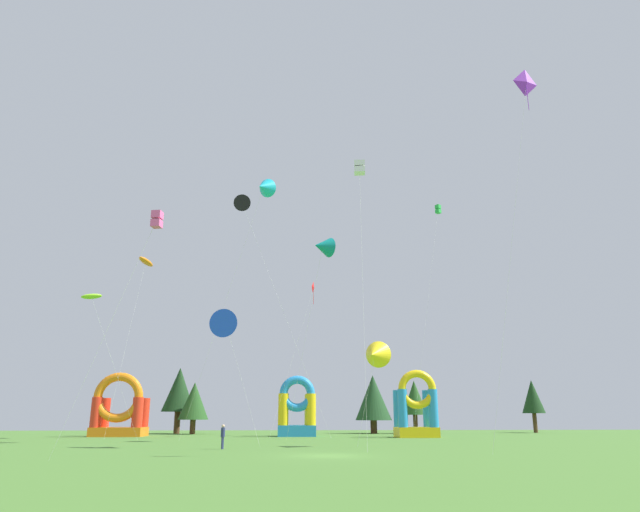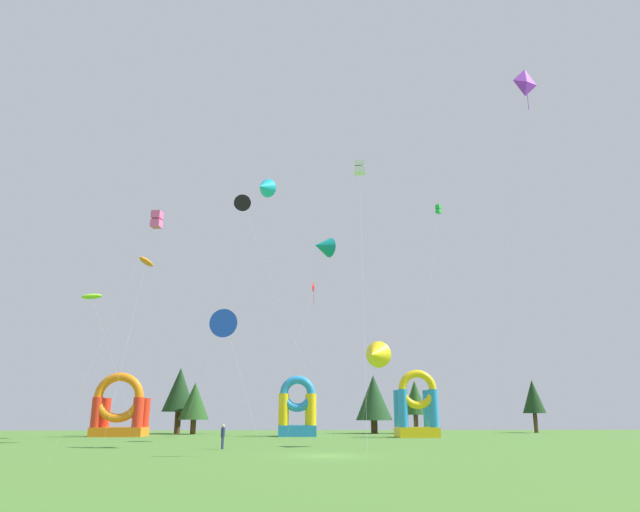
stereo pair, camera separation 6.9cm
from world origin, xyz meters
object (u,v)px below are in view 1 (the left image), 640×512
Objects in this scene: kite_green_box at (438,210)px; kite_purple_diamond at (527,85)px; kite_cyan_delta at (264,187)px; kite_orange_parafoil at (146,262)px; kite_black_delta at (242,204)px; kite_yellow_delta at (375,355)px; person_left_edge at (223,434)px; inflatable_orange_dome at (297,413)px; kite_pink_box at (157,220)px; inflatable_red_slide at (416,411)px; kite_teal_delta at (322,246)px; kite_white_box at (360,168)px; kite_red_diamond at (314,289)px; inflatable_yellow_castle at (119,413)px; kite_blue_delta at (226,325)px; kite_lime_parafoil at (92,297)px.

kite_purple_diamond is at bearing -95.39° from kite_green_box.
kite_cyan_delta is 20.42m from kite_orange_parafoil.
kite_black_delta reaches higher than kite_yellow_delta.
kite_yellow_delta is 12.65m from person_left_edge.
kite_purple_diamond reaches higher than inflatable_orange_dome.
kite_pink_box reaches higher than inflatable_red_slide.
kite_teal_delta is 2.72× the size of inflatable_red_slide.
kite_green_box is 1.25× the size of kite_white_box.
inflatable_yellow_castle is at bearing 173.81° from kite_red_diamond.
kite_blue_delta is at bearing -135.45° from kite_green_box.
kite_black_delta reaches higher than inflatable_yellow_castle.
kite_pink_box is 22.52m from kite_cyan_delta.
kite_purple_diamond is (23.11, 1.71, 10.62)m from kite_pink_box.
kite_green_box reaches higher than kite_cyan_delta.
kite_purple_diamond is (33.86, -21.12, 10.49)m from kite_lime_parafoil.
kite_green_box is 25.34m from inflatable_red_slide.
inflatable_yellow_castle is (-10.82, 36.01, -10.31)m from kite_pink_box.
kite_red_diamond is at bearing 96.92° from kite_white_box.
kite_black_delta is at bearing -25.15° from inflatable_yellow_castle.
kite_white_box is 28.50m from inflatable_red_slide.
kite_black_delta is 1.39× the size of kite_teal_delta.
kite_green_box is at bearing 84.61° from kite_purple_diamond.
kite_cyan_delta is 3.67× the size of inflatable_orange_dome.
inflatable_orange_dome is (-1.75, 1.75, -13.80)m from kite_red_diamond.
kite_cyan_delta is at bearing 71.23° from kite_blue_delta.
kite_lime_parafoil is at bearing 177.06° from kite_teal_delta.
kite_orange_parafoil is (-13.90, 14.52, -3.61)m from kite_cyan_delta.
kite_yellow_delta is (11.37, 0.01, -2.19)m from kite_blue_delta.
kite_black_delta is at bearing -139.07° from inflatable_orange_dome.
person_left_edge is at bearing -173.14° from kite_white_box.
kite_cyan_delta is 1.42× the size of kite_red_diamond.
kite_white_box reaches higher than kite_blue_delta.
inflatable_red_slide is at bearing -4.69° from kite_orange_parafoil.
kite_cyan_delta is 11.08m from kite_white_box.
inflatable_orange_dome is 13.23m from inflatable_red_slide.
kite_white_box is at bearing -42.69° from kite_cyan_delta.
kite_pink_box is at bearing -75.49° from kite_orange_parafoil.
kite_orange_parafoil reaches higher than kite_yellow_delta.
kite_cyan_delta is 28.67m from inflatable_red_slide.
person_left_edge is 0.24× the size of inflatable_yellow_castle.
kite_cyan_delta is at bearing -75.09° from kite_black_delta.
kite_orange_parafoil reaches higher than inflatable_red_slide.
kite_purple_diamond reaches higher than kite_orange_parafoil.
kite_blue_delta is 0.41× the size of kite_purple_diamond.
kite_lime_parafoil reaches higher than person_left_edge.
inflatable_red_slide is at bearing 36.38° from kite_cyan_delta.
kite_yellow_delta is at bearing -42.54° from kite_orange_parafoil.
kite_black_delta is 29.49m from inflatable_red_slide.
kite_cyan_delta is at bearing -46.25° from kite_orange_parafoil.
inflatable_orange_dome is 0.96× the size of inflatable_yellow_castle.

